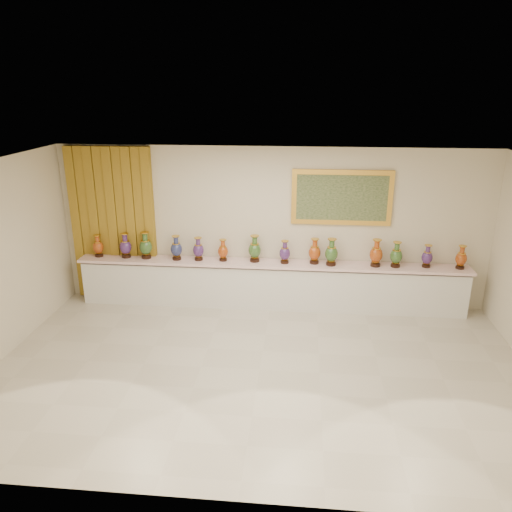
{
  "coord_description": "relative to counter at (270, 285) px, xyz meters",
  "views": [
    {
      "loc": [
        0.57,
        -6.46,
        4.04
      ],
      "look_at": [
        -0.22,
        1.7,
        1.21
      ],
      "focal_mm": 35.0,
      "sensor_mm": 36.0,
      "label": 1
    }
  ],
  "objects": [
    {
      "name": "vase_9",
      "position": [
        1.11,
        -0.05,
        0.69
      ],
      "size": [
        0.27,
        0.27,
        0.5
      ],
      "rotation": [
        0.0,
        0.0,
        0.16
      ],
      "color": "black",
      "rests_on": "counter"
    },
    {
      "name": "vase_11",
      "position": [
        2.27,
        -0.03,
        0.68
      ],
      "size": [
        0.27,
        0.27,
        0.47
      ],
      "rotation": [
        0.0,
        0.0,
        -0.28
      ],
      "color": "black",
      "rests_on": "counter"
    },
    {
      "name": "vase_6",
      "position": [
        -0.3,
        0.01,
        0.69
      ],
      "size": [
        0.24,
        0.24,
        0.51
      ],
      "rotation": [
        0.0,
        0.0,
        0.03
      ],
      "color": "black",
      "rests_on": "counter"
    },
    {
      "name": "vase_3",
      "position": [
        -1.78,
        -0.02,
        0.67
      ],
      "size": [
        0.22,
        0.22,
        0.47
      ],
      "rotation": [
        0.0,
        0.0,
        -0.0
      ],
      "color": "black",
      "rests_on": "counter"
    },
    {
      "name": "vase_5",
      "position": [
        -0.89,
        0.0,
        0.65
      ],
      "size": [
        0.2,
        0.2,
        0.41
      ],
      "rotation": [
        0.0,
        0.0,
        -0.03
      ],
      "color": "black",
      "rests_on": "counter"
    },
    {
      "name": "vase_13",
      "position": [
        3.41,
        -0.01,
        0.66
      ],
      "size": [
        0.26,
        0.26,
        0.43
      ],
      "rotation": [
        0.0,
        0.0,
        0.39
      ],
      "color": "black",
      "rests_on": "counter"
    },
    {
      "name": "vase_8",
      "position": [
        0.81,
        0.02,
        0.68
      ],
      "size": [
        0.29,
        0.29,
        0.48
      ],
      "rotation": [
        0.0,
        0.0,
        -0.41
      ],
      "color": "black",
      "rests_on": "counter"
    },
    {
      "name": "vase_4",
      "position": [
        -1.36,
        -0.0,
        0.66
      ],
      "size": [
        0.27,
        0.27,
        0.44
      ],
      "rotation": [
        0.0,
        0.0,
        0.42
      ],
      "color": "black",
      "rests_on": "counter"
    },
    {
      "name": "room",
      "position": [
        -2.34,
        0.17,
        1.16
      ],
      "size": [
        8.0,
        8.0,
        8.0
      ],
      "color": "beige",
      "rests_on": "ground"
    },
    {
      "name": "vase_7",
      "position": [
        0.26,
        -0.02,
        0.66
      ],
      "size": [
        0.21,
        0.21,
        0.43
      ],
      "rotation": [
        0.0,
        0.0,
        0.03
      ],
      "color": "black",
      "rests_on": "counter"
    },
    {
      "name": "vase_0",
      "position": [
        -3.31,
        0.01,
        0.66
      ],
      "size": [
        0.22,
        0.22,
        0.43
      ],
      "rotation": [
        0.0,
        0.0,
        -0.11
      ],
      "color": "black",
      "rests_on": "counter"
    },
    {
      "name": "ground",
      "position": [
        0.0,
        -2.27,
        -0.44
      ],
      "size": [
        8.0,
        8.0,
        0.0
      ],
      "primitive_type": "plane",
      "color": "beige",
      "rests_on": "ground"
    },
    {
      "name": "vase_1",
      "position": [
        -2.77,
        0.01,
        0.68
      ],
      "size": [
        0.24,
        0.24,
        0.48
      ],
      "rotation": [
        0.0,
        0.0,
        0.1
      ],
      "color": "black",
      "rests_on": "counter"
    },
    {
      "name": "vase_10",
      "position": [
        1.91,
        -0.03,
        0.69
      ],
      "size": [
        0.28,
        0.28,
        0.51
      ],
      "rotation": [
        0.0,
        0.0,
        0.21
      ],
      "color": "black",
      "rests_on": "counter"
    },
    {
      "name": "vase_2",
      "position": [
        -2.37,
        0.0,
        0.69
      ],
      "size": [
        0.25,
        0.25,
        0.51
      ],
      "rotation": [
        0.0,
        0.0,
        0.05
      ],
      "color": "black",
      "rests_on": "counter"
    },
    {
      "name": "vase_12",
      "position": [
        2.83,
        0.01,
        0.65
      ],
      "size": [
        0.25,
        0.25,
        0.42
      ],
      "rotation": [
        0.0,
        0.0,
        -0.37
      ],
      "color": "black",
      "rests_on": "counter"
    },
    {
      "name": "counter",
      "position": [
        0.0,
        0.0,
        0.0
      ],
      "size": [
        7.28,
        0.48,
        0.9
      ],
      "color": "white",
      "rests_on": "ground"
    }
  ]
}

